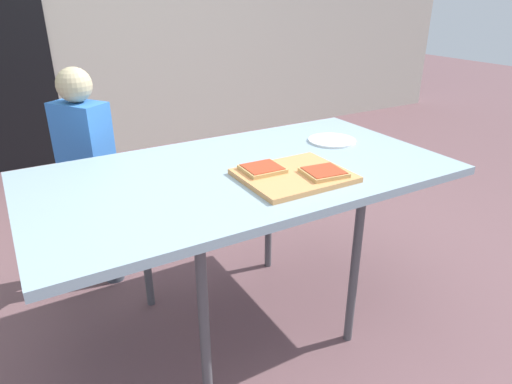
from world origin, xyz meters
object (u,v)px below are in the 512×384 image
Objects in this scene: cutting_board at (294,175)px; plate_white_right at (332,140)px; child_left at (88,168)px; pizza_slice_near_right at (324,172)px; dining_table at (242,180)px; pizza_slice_far_left at (262,169)px.

cutting_board reaches higher than plate_white_right.
child_left is at bearing 124.62° from cutting_board.
pizza_slice_near_right reaches higher than plate_white_right.
plate_white_right is at bearing 34.47° from cutting_board.
plate_white_right is (0.40, 0.27, -0.00)m from cutting_board.
dining_table is at bearing -168.83° from plate_white_right.
plate_white_right is at bearing 11.17° from dining_table.
dining_table is 0.32m from pizza_slice_near_right.
dining_table is 10.16× the size of pizza_slice_near_right.
dining_table is at bearing -55.67° from child_left.
pizza_slice_near_right is at bearing -39.49° from pizza_slice_far_left.
pizza_slice_far_left is (-0.09, 0.08, 0.02)m from cutting_board.
child_left is (-0.58, 0.83, -0.14)m from cutting_board.
pizza_slice_far_left is 0.52m from plate_white_right.
pizza_slice_far_left is 0.94× the size of pizza_slice_near_right.
dining_table is at bearing 131.34° from pizza_slice_near_right.
child_left reaches higher than dining_table.
pizza_slice_near_right is at bearing -132.73° from plate_white_right.
cutting_board is 1.02m from child_left.
cutting_board is 0.48m from plate_white_right.
pizza_slice_near_right is 0.46m from plate_white_right.
plate_white_right reaches higher than dining_table.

